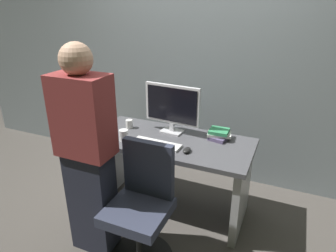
# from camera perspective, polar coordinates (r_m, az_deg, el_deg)

# --- Properties ---
(ground_plane) EXTENTS (9.00, 9.00, 0.00)m
(ground_plane) POSITION_cam_1_polar(r_m,az_deg,el_deg) (3.06, 0.39, -15.01)
(ground_plane) COLOR #4C4742
(wall_back) EXTENTS (6.40, 0.10, 3.00)m
(wall_back) POSITION_cam_1_polar(r_m,az_deg,el_deg) (3.22, 6.49, 15.92)
(wall_back) COLOR gray
(wall_back) RESTS_ON ground
(desk) EXTENTS (1.45, 0.67, 0.73)m
(desk) POSITION_cam_1_polar(r_m,az_deg,el_deg) (2.78, 0.41, -6.73)
(desk) COLOR #4C4C51
(desk) RESTS_ON ground
(office_chair) EXTENTS (0.52, 0.52, 0.94)m
(office_chair) POSITION_cam_1_polar(r_m,az_deg,el_deg) (2.33, -5.08, -15.74)
(office_chair) COLOR black
(office_chair) RESTS_ON ground
(person_at_desk) EXTENTS (0.40, 0.24, 1.64)m
(person_at_desk) POSITION_cam_1_polar(r_m,az_deg,el_deg) (2.26, -15.10, -5.27)
(person_at_desk) COLOR #262838
(person_at_desk) RESTS_ON ground
(monitor) EXTENTS (0.54, 0.16, 0.46)m
(monitor) POSITION_cam_1_polar(r_m,az_deg,el_deg) (2.73, 0.77, 3.74)
(monitor) COLOR silver
(monitor) RESTS_ON desk
(keyboard) EXTENTS (0.43, 0.15, 0.02)m
(keyboard) POSITION_cam_1_polar(r_m,az_deg,el_deg) (2.58, -2.21, -3.41)
(keyboard) COLOR white
(keyboard) RESTS_ON desk
(mouse) EXTENTS (0.06, 0.10, 0.03)m
(mouse) POSITION_cam_1_polar(r_m,az_deg,el_deg) (2.46, 3.58, -4.60)
(mouse) COLOR black
(mouse) RESTS_ON desk
(cup_near_keyboard) EXTENTS (0.08, 0.08, 0.10)m
(cup_near_keyboard) POSITION_cam_1_polar(r_m,az_deg,el_deg) (2.67, -8.39, -1.76)
(cup_near_keyboard) COLOR silver
(cup_near_keyboard) RESTS_ON desk
(cup_by_monitor) EXTENTS (0.07, 0.07, 0.08)m
(cup_by_monitor) POSITION_cam_1_polar(r_m,az_deg,el_deg) (2.93, -7.36, 0.40)
(cup_by_monitor) COLOR white
(cup_by_monitor) RESTS_ON desk
(book_stack) EXTENTS (0.23, 0.19, 0.09)m
(book_stack) POSITION_cam_1_polar(r_m,az_deg,el_deg) (2.71, 9.66, -1.57)
(book_stack) COLOR #594C72
(book_stack) RESTS_ON desk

